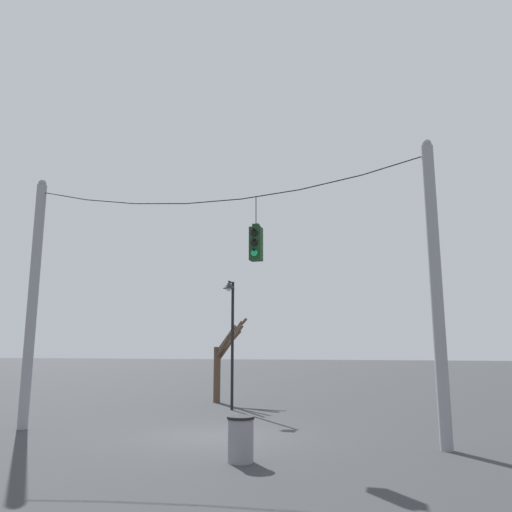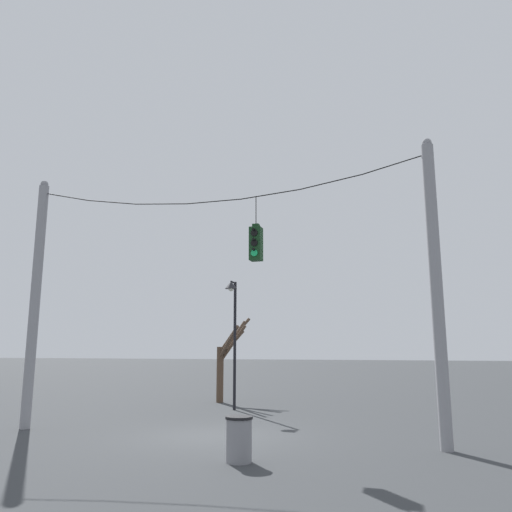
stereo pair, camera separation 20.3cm
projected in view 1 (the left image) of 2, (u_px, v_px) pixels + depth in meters
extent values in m
plane|color=#383A3D|center=(215.00, 436.00, 14.21)|extent=(200.00, 200.00, 0.00)
cylinder|color=gray|center=(33.00, 302.00, 16.18)|extent=(0.32, 0.32, 7.93)
sphere|color=gray|center=(42.00, 183.00, 16.92)|extent=(0.25, 0.25, 0.25)
cylinder|color=gray|center=(436.00, 290.00, 12.93)|extent=(0.32, 0.32, 7.93)
sphere|color=gray|center=(427.00, 144.00, 13.67)|extent=(0.25, 0.25, 0.25)
cylinder|color=black|center=(64.00, 196.00, 16.59)|extent=(1.78, 0.03, 0.44)
cylinder|color=black|center=(110.00, 202.00, 16.06)|extent=(1.78, 0.03, 0.30)
cylinder|color=black|center=(160.00, 204.00, 15.56)|extent=(1.77, 0.03, 0.17)
cylinder|color=black|center=(214.00, 201.00, 15.09)|extent=(1.77, 0.03, 0.03)
cylinder|color=black|center=(270.00, 194.00, 14.63)|extent=(1.77, 0.03, 0.17)
cylinder|color=black|center=(330.00, 182.00, 14.21)|extent=(1.78, 0.03, 0.30)
cylinder|color=black|center=(394.00, 165.00, 13.81)|extent=(1.78, 0.03, 0.44)
cube|color=#143819|center=(256.00, 244.00, 14.48)|extent=(0.34, 0.34, 0.98)
cube|color=#143819|center=(256.00, 226.00, 14.58)|extent=(0.19, 0.19, 0.10)
cylinder|color=black|center=(256.00, 211.00, 14.66)|extent=(0.02, 0.02, 0.83)
cylinder|color=black|center=(254.00, 233.00, 14.36)|extent=(0.20, 0.03, 0.20)
cylinder|color=black|center=(254.00, 229.00, 14.33)|extent=(0.07, 0.12, 0.07)
cylinder|color=black|center=(254.00, 243.00, 14.31)|extent=(0.20, 0.03, 0.20)
cylinder|color=black|center=(254.00, 239.00, 14.28)|extent=(0.07, 0.12, 0.07)
cylinder|color=#19C666|center=(254.00, 253.00, 14.25)|extent=(0.20, 0.03, 0.20)
cylinder|color=black|center=(254.00, 249.00, 14.23)|extent=(0.07, 0.12, 0.07)
cylinder|color=black|center=(232.00, 344.00, 20.81)|extent=(0.12, 0.12, 5.27)
cylinder|color=black|center=(231.00, 282.00, 21.02)|extent=(0.07, 0.55, 0.07)
cone|color=#232328|center=(229.00, 285.00, 20.73)|extent=(0.50, 0.50, 0.30)
sphere|color=silver|center=(229.00, 289.00, 20.70)|extent=(0.23, 0.23, 0.23)
cylinder|color=brown|center=(217.00, 374.00, 23.37)|extent=(0.32, 0.32, 2.55)
cylinder|color=brown|center=(230.00, 340.00, 23.74)|extent=(1.24, 0.63, 1.80)
cylinder|color=brown|center=(230.00, 344.00, 23.46)|extent=(1.36, 0.18, 1.76)
cylinder|color=brown|center=(224.00, 345.00, 22.64)|extent=(1.43, 1.87, 1.22)
cylinder|color=brown|center=(229.00, 344.00, 23.75)|extent=(1.13, 0.71, 1.33)
cylinder|color=brown|center=(226.00, 339.00, 23.02)|extent=(1.37, 1.20, 1.26)
cylinder|color=brown|center=(232.00, 335.00, 23.97)|extent=(1.33, 1.06, 1.69)
cylinder|color=gray|center=(241.00, 441.00, 11.03)|extent=(0.57, 0.57, 0.92)
cylinder|color=black|center=(241.00, 418.00, 11.12)|extent=(0.62, 0.62, 0.06)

